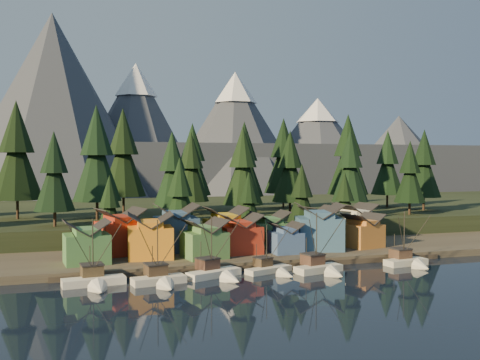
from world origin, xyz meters
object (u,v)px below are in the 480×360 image
object	(u,v)px
boat_0	(95,272)
house_back_0	(120,230)
house_back_1	(176,226)
boat_6	(409,254)
house_front_1	(150,234)
house_front_0	(87,241)
boat_4	(322,260)
boat_3	(272,264)
boat_2	(217,265)
boat_1	(161,271)

from	to	relation	value
boat_0	house_back_0	xyz separation A→B (m)	(5.97, 22.38, 4.18)
house_back_1	boat_6	bearing A→B (deg)	-27.52
boat_0	house_front_1	size ratio (longest dim) A/B	1.33
house_front_0	house_back_1	size ratio (longest dim) A/B	0.89
boat_4	house_front_1	distance (m)	34.97
boat_3	house_front_1	distance (m)	26.13
boat_0	boat_3	xyz separation A→B (m)	(32.46, 1.10, -0.60)
boat_2	boat_3	xyz separation A→B (m)	(10.94, 0.78, -0.52)
boat_4	house_back_0	bearing A→B (deg)	132.22
boat_0	house_front_1	bearing A→B (deg)	47.30
boat_3	boat_4	world-z (taller)	boat_4
boat_6	boat_0	bearing A→B (deg)	173.02
boat_4	boat_6	bearing A→B (deg)	-10.59
boat_1	house_front_1	xyz separation A→B (m)	(0.58, 17.94, 3.86)
boat_1	boat_2	xyz separation A→B (m)	(10.68, 2.34, -0.13)
boat_0	boat_3	size ratio (longest dim) A/B	1.20
boat_6	house_back_0	world-z (taller)	house_back_0
boat_0	boat_4	size ratio (longest dim) A/B	1.00
boat_4	house_back_0	distance (m)	42.99
boat_3	boat_6	world-z (taller)	boat_6
boat_1	house_front_0	size ratio (longest dim) A/B	1.35
boat_6	house_back_1	size ratio (longest dim) A/B	1.20
boat_0	house_front_0	distance (m)	14.29
boat_2	boat_6	size ratio (longest dim) A/B	1.01
boat_0	boat_1	world-z (taller)	boat_0
house_front_1	house_back_0	world-z (taller)	house_back_0
boat_0	boat_6	distance (m)	61.54
boat_0	boat_1	bearing A→B (deg)	-17.63
boat_1	house_back_0	xyz separation A→B (m)	(-4.86, 24.40, 4.12)
boat_1	boat_2	size ratio (longest dim) A/B	1.00
boat_3	house_back_0	world-z (taller)	house_back_0
boat_0	boat_3	distance (m)	32.48
house_back_1	boat_4	bearing A→B (deg)	-45.61
boat_3	boat_2	bearing A→B (deg)	164.46
house_front_1	house_back_0	distance (m)	8.45
boat_4	boat_0	bearing A→B (deg)	164.05
boat_3	boat_4	size ratio (longest dim) A/B	0.83
boat_1	boat_2	distance (m)	10.94
house_front_0	house_back_1	world-z (taller)	house_back_1
boat_3	house_front_0	size ratio (longest dim) A/B	1.15
boat_3	boat_6	xyz separation A→B (m)	(29.08, -1.34, 0.66)
boat_6	boat_1	bearing A→B (deg)	175.26
house_front_0	house_back_1	bearing A→B (deg)	19.71
boat_2	house_back_1	xyz separation A→B (m)	(-3.41, 23.00, 4.53)
boat_0	house_back_1	xyz separation A→B (m)	(18.10, 23.32, 4.45)
boat_3	house_front_0	xyz separation A→B (m)	(-33.50, 12.74, 4.03)
boat_3	house_back_1	distance (m)	26.93
boat_0	boat_3	bearing A→B (deg)	-5.12
boat_6	house_front_1	bearing A→B (deg)	155.38
house_front_1	boat_0	bearing A→B (deg)	-121.44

